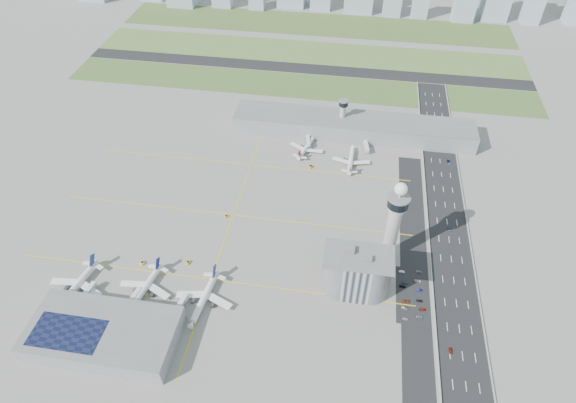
# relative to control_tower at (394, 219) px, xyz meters

# --- Properties ---
(ground) EXTENTS (1000.00, 1000.00, 0.00)m
(ground) POSITION_rel_control_tower_xyz_m (-72.00, -8.00, -35.04)
(ground) COLOR gray
(grass_strip_0) EXTENTS (480.00, 50.00, 0.08)m
(grass_strip_0) POSITION_rel_control_tower_xyz_m (-92.00, 217.00, -35.00)
(grass_strip_0) COLOR #4C6831
(grass_strip_0) RESTS_ON ground
(grass_strip_1) EXTENTS (480.00, 60.00, 0.08)m
(grass_strip_1) POSITION_rel_control_tower_xyz_m (-92.00, 292.00, -35.00)
(grass_strip_1) COLOR #546E34
(grass_strip_1) RESTS_ON ground
(grass_strip_2) EXTENTS (480.00, 70.00, 0.08)m
(grass_strip_2) POSITION_rel_control_tower_xyz_m (-92.00, 372.00, -35.00)
(grass_strip_2) COLOR #48612E
(grass_strip_2) RESTS_ON ground
(runway) EXTENTS (480.00, 22.00, 0.10)m
(runway) POSITION_rel_control_tower_xyz_m (-92.00, 254.00, -34.98)
(runway) COLOR black
(runway) RESTS_ON ground
(highway) EXTENTS (28.00, 500.00, 0.10)m
(highway) POSITION_rel_control_tower_xyz_m (43.00, -8.00, -34.99)
(highway) COLOR black
(highway) RESTS_ON ground
(barrier_left) EXTENTS (0.60, 500.00, 1.20)m
(barrier_left) POSITION_rel_control_tower_xyz_m (29.00, -8.00, -34.44)
(barrier_left) COLOR #9E9E99
(barrier_left) RESTS_ON ground
(barrier_right) EXTENTS (0.60, 500.00, 1.20)m
(barrier_right) POSITION_rel_control_tower_xyz_m (57.00, -8.00, -34.44)
(barrier_right) COLOR #9E9E99
(barrier_right) RESTS_ON ground
(landside_road) EXTENTS (18.00, 260.00, 0.08)m
(landside_road) POSITION_rel_control_tower_xyz_m (18.00, -18.00, -35.00)
(landside_road) COLOR black
(landside_road) RESTS_ON ground
(parking_lot) EXTENTS (20.00, 44.00, 0.10)m
(parking_lot) POSITION_rel_control_tower_xyz_m (16.00, -30.00, -34.99)
(parking_lot) COLOR black
(parking_lot) RESTS_ON ground
(taxiway_line_h_0) EXTENTS (260.00, 0.60, 0.01)m
(taxiway_line_h_0) POSITION_rel_control_tower_xyz_m (-112.00, -38.00, -35.04)
(taxiway_line_h_0) COLOR yellow
(taxiway_line_h_0) RESTS_ON ground
(taxiway_line_h_1) EXTENTS (260.00, 0.60, 0.01)m
(taxiway_line_h_1) POSITION_rel_control_tower_xyz_m (-112.00, 22.00, -35.04)
(taxiway_line_h_1) COLOR yellow
(taxiway_line_h_1) RESTS_ON ground
(taxiway_line_h_2) EXTENTS (260.00, 0.60, 0.01)m
(taxiway_line_h_2) POSITION_rel_control_tower_xyz_m (-112.00, 82.00, -35.04)
(taxiway_line_h_2) COLOR yellow
(taxiway_line_h_2) RESTS_ON ground
(taxiway_line_v) EXTENTS (0.60, 260.00, 0.01)m
(taxiway_line_v) POSITION_rel_control_tower_xyz_m (-112.00, 22.00, -35.04)
(taxiway_line_v) COLOR yellow
(taxiway_line_v) RESTS_ON ground
(control_tower) EXTENTS (14.00, 14.00, 64.50)m
(control_tower) POSITION_rel_control_tower_xyz_m (0.00, 0.00, 0.00)
(control_tower) COLOR #ADAAA5
(control_tower) RESTS_ON ground
(secondary_tower) EXTENTS (8.60, 8.60, 31.90)m
(secondary_tower) POSITION_rel_control_tower_xyz_m (-42.00, 142.00, -16.24)
(secondary_tower) COLOR #ADAAA5
(secondary_tower) RESTS_ON ground
(admin_building) EXTENTS (42.00, 24.00, 33.50)m
(admin_building) POSITION_rel_control_tower_xyz_m (-20.01, -30.00, -19.74)
(admin_building) COLOR #B2B2B7
(admin_building) RESTS_ON ground
(terminal_pier) EXTENTS (210.00, 32.00, 15.80)m
(terminal_pier) POSITION_rel_control_tower_xyz_m (-32.00, 140.00, -27.14)
(terminal_pier) COLOR gray
(terminal_pier) RESTS_ON ground
(near_terminal) EXTENTS (84.00, 42.00, 13.00)m
(near_terminal) POSITION_rel_control_tower_xyz_m (-160.07, -90.02, -28.62)
(near_terminal) COLOR gray
(near_terminal) RESTS_ON ground
(airplane_near_a) EXTENTS (44.39, 49.70, 12.27)m
(airplane_near_a) POSITION_rel_control_tower_xyz_m (-193.47, -59.92, -28.91)
(airplane_near_a) COLOR white
(airplane_near_a) RESTS_ON ground
(airplane_near_b) EXTENTS (41.28, 46.35, 11.52)m
(airplane_near_b) POSITION_rel_control_tower_xyz_m (-150.22, -54.35, -29.28)
(airplane_near_b) COLOR white
(airplane_near_b) RESTS_ON ground
(airplane_near_c) EXTENTS (41.46, 47.24, 12.17)m
(airplane_near_c) POSITION_rel_control_tower_xyz_m (-111.32, -56.13, -28.95)
(airplane_near_c) COLOR white
(airplane_near_c) RESTS_ON ground
(airplane_far_a) EXTENTS (38.33, 42.08, 9.92)m
(airplane_far_a) POSITION_rel_control_tower_xyz_m (-69.18, 109.85, -30.08)
(airplane_far_a) COLOR white
(airplane_far_a) RESTS_ON ground
(airplane_far_b) EXTENTS (32.52, 37.97, 10.42)m
(airplane_far_b) POSITION_rel_control_tower_xyz_m (-30.48, 98.16, -29.83)
(airplane_far_b) COLOR white
(airplane_far_b) RESTS_ON ground
(jet_bridge_near_0) EXTENTS (5.39, 14.31, 5.70)m
(jet_bridge_near_0) POSITION_rel_control_tower_xyz_m (-185.00, -69.00, -32.19)
(jet_bridge_near_0) COLOR silver
(jet_bridge_near_0) RESTS_ON ground
(jet_bridge_near_1) EXTENTS (5.39, 14.31, 5.70)m
(jet_bridge_near_1) POSITION_rel_control_tower_xyz_m (-155.00, -69.00, -32.19)
(jet_bridge_near_1) COLOR silver
(jet_bridge_near_1) RESTS_ON ground
(jet_bridge_near_2) EXTENTS (5.39, 14.31, 5.70)m
(jet_bridge_near_2) POSITION_rel_control_tower_xyz_m (-125.00, -69.00, -32.19)
(jet_bridge_near_2) COLOR silver
(jet_bridge_near_2) RESTS_ON ground
(jet_bridge_far_0) EXTENTS (5.39, 14.31, 5.70)m
(jet_bridge_far_0) POSITION_rel_control_tower_xyz_m (-70.00, 124.00, -32.19)
(jet_bridge_far_0) COLOR silver
(jet_bridge_far_0) RESTS_ON ground
(jet_bridge_far_1) EXTENTS (5.39, 14.31, 5.70)m
(jet_bridge_far_1) POSITION_rel_control_tower_xyz_m (-20.00, 124.00, -32.19)
(jet_bridge_far_1) COLOR silver
(jet_bridge_far_1) RESTS_ON ground
(tug_0) EXTENTS (3.84, 3.58, 1.84)m
(tug_0) POSITION_rel_control_tower_xyz_m (-160.80, -32.54, -34.12)
(tug_0) COLOR yellow
(tug_0) RESTS_ON ground
(tug_1) EXTENTS (3.53, 3.31, 1.69)m
(tug_1) POSITION_rel_control_tower_xyz_m (-149.87, -55.76, -34.20)
(tug_1) COLOR gold
(tug_1) RESTS_ON ground
(tug_2) EXTENTS (3.07, 3.62, 1.78)m
(tug_2) POSITION_rel_control_tower_xyz_m (-130.82, -27.24, -34.15)
(tug_2) COLOR gold
(tug_2) RESTS_ON ground
(tug_3) EXTENTS (3.22, 3.35, 1.61)m
(tug_3) POSITION_rel_control_tower_xyz_m (-116.70, 19.44, -34.24)
(tug_3) COLOR gold
(tug_3) RESTS_ON ground
(tug_4) EXTENTS (3.58, 4.25, 2.10)m
(tug_4) POSITION_rel_control_tower_xyz_m (-62.78, 86.58, -33.99)
(tug_4) COLOR orange
(tug_4) RESTS_ON ground
(tug_5) EXTENTS (3.65, 4.06, 1.95)m
(tug_5) POSITION_rel_control_tower_xyz_m (-28.36, 96.21, -34.06)
(tug_5) COLOR yellow
(tug_5) RESTS_ON ground
(car_lot_0) EXTENTS (3.41, 1.51, 1.14)m
(car_lot_0) POSITION_rel_control_tower_xyz_m (11.41, -48.65, -34.47)
(car_lot_0) COLOR silver
(car_lot_0) RESTS_ON ground
(car_lot_1) EXTENTS (4.01, 1.87, 1.27)m
(car_lot_1) POSITION_rel_control_tower_xyz_m (11.07, -40.89, -34.40)
(car_lot_1) COLOR gray
(car_lot_1) RESTS_ON ground
(car_lot_2) EXTENTS (4.54, 2.11, 1.26)m
(car_lot_2) POSITION_rel_control_tower_xyz_m (12.17, -35.73, -34.41)
(car_lot_2) COLOR #903C1A
(car_lot_2) RESTS_ON ground
(car_lot_3) EXTENTS (4.17, 1.89, 1.19)m
(car_lot_3) POSITION_rel_control_tower_xyz_m (10.13, -24.51, -34.45)
(car_lot_3) COLOR black
(car_lot_3) RESTS_ON ground
(car_lot_4) EXTENTS (3.41, 1.51, 1.14)m
(car_lot_4) POSITION_rel_control_tower_xyz_m (11.78, -21.51, -34.47)
(car_lot_4) COLOR navy
(car_lot_4) RESTS_ON ground
(car_lot_5) EXTENTS (3.82, 1.58, 1.23)m
(car_lot_5) POSITION_rel_control_tower_xyz_m (9.83, -12.49, -34.43)
(car_lot_5) COLOR white
(car_lot_5) RESTS_ON ground
(car_lot_6) EXTENTS (4.11, 2.13, 1.11)m
(car_lot_6) POSITION_rel_control_tower_xyz_m (19.91, -46.00, -34.49)
(car_lot_6) COLOR gray
(car_lot_6) RESTS_ON ground
(car_lot_7) EXTENTS (4.13, 1.96, 1.16)m
(car_lot_7) POSITION_rel_control_tower_xyz_m (21.98, -40.17, -34.46)
(car_lot_7) COLOR maroon
(car_lot_7) RESTS_ON ground
(car_lot_8) EXTENTS (3.80, 1.62, 1.28)m
(car_lot_8) POSITION_rel_control_tower_xyz_m (20.30, -34.06, -34.40)
(car_lot_8) COLOR black
(car_lot_8) RESTS_ON ground
(car_lot_9) EXTENTS (3.89, 1.82, 1.23)m
(car_lot_9) POSITION_rel_control_tower_xyz_m (20.60, -25.83, -34.42)
(car_lot_9) COLOR navy
(car_lot_9) RESTS_ON ground
(car_lot_10) EXTENTS (4.38, 2.14, 1.20)m
(car_lot_10) POSITION_rel_control_tower_xyz_m (20.07, -18.67, -34.44)
(car_lot_10) COLOR silver
(car_lot_10) RESTS_ON ground
(car_lot_11) EXTENTS (3.93, 1.78, 1.12)m
(car_lot_11) POSITION_rel_control_tower_xyz_m (21.12, -10.73, -34.48)
(car_lot_11) COLOR gray
(car_lot_11) RESTS_ON ground
(car_hw_0) EXTENTS (1.96, 4.01, 1.32)m
(car_hw_0) POSITION_rel_control_tower_xyz_m (36.43, -66.07, -34.38)
(car_hw_0) COLOR maroon
(car_hw_0) RESTS_ON ground
(car_hw_1) EXTENTS (1.71, 3.88, 1.24)m
(car_hw_1) POSITION_rel_control_tower_xyz_m (43.94, 31.93, -34.42)
(car_hw_1) COLOR black
(car_hw_1) RESTS_ON ground
(car_hw_2) EXTENTS (2.44, 4.30, 1.13)m
(car_hw_2) POSITION_rel_control_tower_xyz_m (49.52, 111.98, -34.47)
(car_hw_2) COLOR #0D1E54
(car_hw_2) RESTS_ON ground
(car_hw_4) EXTENTS (2.00, 3.75, 1.21)m
(car_hw_4) POSITION_rel_control_tower_xyz_m (35.69, 170.79, -34.43)
(car_hw_4) COLOR gray
(car_hw_4) RESTS_ON ground
(skyline_bldg_10) EXTENTS (23.01, 18.41, 27.75)m
(skyline_bldg_10) POSITION_rel_control_tower_xyz_m (1.27, 415.68, -21.17)
(skyline_bldg_10) COLOR #9EADC1
(skyline_bldg_10) RESTS_ON ground
(skyline_bldg_11) EXTENTS (20.22, 16.18, 38.97)m
(skyline_bldg_11) POSITION_rel_control_tower_xyz_m (36.28, 415.34, -15.56)
(skyline_bldg_11) COLOR #9EADC1
(skyline_bldg_11) RESTS_ON ground
(skyline_bldg_12) EXTENTS (26.14, 20.92, 46.89)m
(skyline_bldg_12) POSITION_rel_control_tower_xyz_m (90.17, 413.29, -11.60)
(skyline_bldg_12) COLOR #9EADC1
(skyline_bldg_12) RESTS_ON ground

